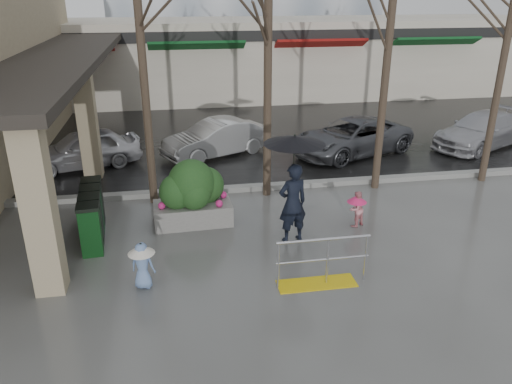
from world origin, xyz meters
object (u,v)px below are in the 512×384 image
object	(u,v)px
news_boxes	(92,214)
child_blue	(142,261)
tree_mideast	(391,16)
handrail	(320,267)
woman	(293,181)
tree_west	(138,8)
planter	(192,193)
car_a	(83,149)
car_c	(351,137)
car_b	(216,138)
tree_midwest	(268,1)
car_d	(482,130)
child_pink	(357,207)

from	to	relation	value
news_boxes	child_blue	bearing A→B (deg)	-67.35
tree_mideast	news_boxes	xyz separation A→B (m)	(-7.87, -1.91, -4.27)
news_boxes	tree_mideast	bearing A→B (deg)	8.86
handrail	woman	distance (m)	2.22
tree_west	news_boxes	world-z (taller)	tree_west
planter	news_boxes	world-z (taller)	planter
car_a	tree_west	bearing A→B (deg)	17.46
handrail	car_c	distance (m)	8.76
handrail	car_b	xyz separation A→B (m)	(-1.24, 8.65, 0.25)
tree_west	tree_midwest	world-z (taller)	tree_midwest
planter	tree_midwest	bearing A→B (deg)	34.82
tree_midwest	woman	world-z (taller)	tree_midwest
planter	car_b	size ratio (longest dim) A/B	0.51
woman	car_d	size ratio (longest dim) A/B	0.60
child_pink	child_blue	size ratio (longest dim) A/B	0.93
woman	car_c	size ratio (longest dim) A/B	0.57
car_b	car_c	world-z (taller)	same
tree_west	car_d	bearing A→B (deg)	15.15
tree_midwest	car_d	bearing A→B (deg)	20.28
tree_mideast	news_boxes	distance (m)	9.15
planter	news_boxes	xyz separation A→B (m)	(-2.38, -0.39, -0.21)
news_boxes	car_b	xyz separation A→B (m)	(3.49, 5.76, 0.04)
tree_mideast	car_c	size ratio (longest dim) A/B	1.43
car_a	car_b	distance (m)	4.47
child_pink	car_d	size ratio (longest dim) A/B	0.21
tree_west	tree_midwest	size ratio (longest dim) A/B	0.97
car_a	car_d	bearing A→B (deg)	72.39
handrail	tree_mideast	xyz separation A→B (m)	(3.14, 4.80, 4.48)
car_b	tree_west	bearing A→B (deg)	-54.40
tree_west	woman	world-z (taller)	tree_west
tree_west	news_boxes	xyz separation A→B (m)	(-1.37, -1.91, -4.49)
car_b	planter	bearing A→B (deg)	-37.21
woman	car_a	world-z (taller)	woman
tree_west	child_pink	bearing A→B (deg)	-25.56
handrail	woman	size ratio (longest dim) A/B	0.73
tree_mideast	child_blue	world-z (taller)	tree_mideast
car_c	tree_midwest	bearing A→B (deg)	-71.58
car_a	car_c	xyz separation A→B (m)	(9.20, -0.15, 0.00)
handrail	tree_mideast	distance (m)	7.28
tree_west	tree_midwest	distance (m)	3.20
handrail	tree_west	distance (m)	7.52
tree_midwest	car_d	distance (m)	10.42
tree_west	woman	distance (m)	5.63
car_a	car_b	size ratio (longest dim) A/B	0.97
car_b	handrail	bearing A→B (deg)	-17.40
car_b	tree_mideast	bearing A→B (deg)	23.12
woman	child_blue	size ratio (longest dim) A/B	2.64
planter	car_a	distance (m)	5.92
handrail	tree_midwest	size ratio (longest dim) A/B	0.27
child_pink	car_a	distance (m)	9.31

